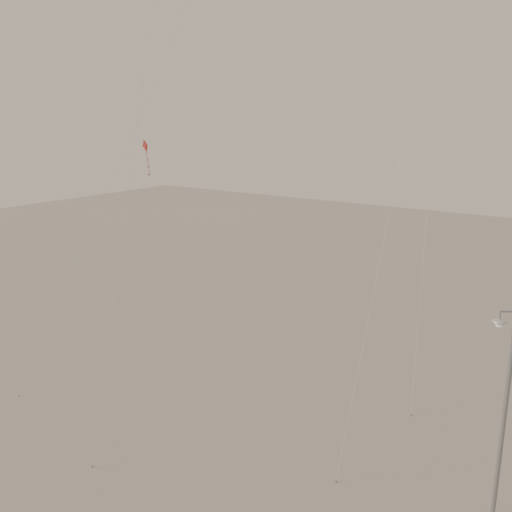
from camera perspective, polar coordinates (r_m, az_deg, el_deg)
The scene contains 3 objects.
ground at distance 26.05m, azimuth -3.69°, elevation -23.62°, with size 160.00×160.00×0.00m, color gray.
street_lamp at distance 24.24m, azimuth 23.67°, elevation -13.64°, with size 1.54×0.79×9.61m.
kite_3 at distance 31.80m, azimuth -13.78°, elevation 4.82°, with size 0.69×11.48×14.54m.
Camera 1 is at (13.10, -15.98, 15.87)m, focal length 40.00 mm.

